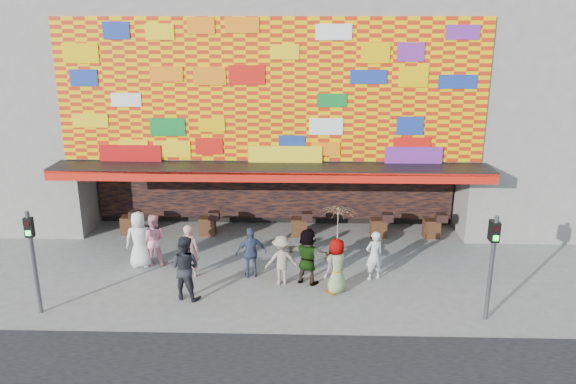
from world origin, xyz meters
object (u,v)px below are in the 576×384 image
Objects in this scene: signal_right at (492,257)px; ped_b at (189,251)px; ped_g at (336,266)px; ped_h at (374,256)px; parasol at (338,223)px; ped_d at (281,260)px; ped_f at (308,256)px; ped_c at (185,267)px; ped_a at (140,240)px; ped_i at (153,240)px; signal_left at (32,251)px; ped_e at (251,253)px.

ped_b is at bearing 164.32° from signal_right.
ped_h is at bearing 172.41° from ped_g.
ped_b is at bearing 168.48° from parasol.
ped_b is 2.98m from ped_d.
ped_h is (2.09, 0.35, -0.10)m from ped_f.
ped_h is at bearing -147.51° from ped_c.
ped_g is at bearing 156.95° from ped_a.
ped_d is 0.89× the size of ped_i.
signal_left reaches higher than parasol.
ped_b is 1.10× the size of ped_h.
ped_g reaches higher than ped_e.
ped_g is at bearing 152.92° from ped_d.
signal_left reaches higher than ped_b.
ped_b is 1.12× the size of ped_d.
parasol reaches higher than ped_d.
ped_f is 1.12× the size of ped_h.
ped_f is at bearing 160.53° from ped_a.
ped_b is at bearing -11.89° from ped_e.
signal_right is 5.40m from ped_f.
signal_left is at bearing 10.14° from ped_e.
ped_f is (5.54, -1.09, -0.05)m from ped_a.
ped_b is (1.78, -0.74, -0.07)m from ped_a.
ped_h is (3.88, -0.05, -0.03)m from ped_e.
ped_f reaches higher than ped_e.
ped_d is 2.25m from parasol.
signal_right is 10.61m from ped_i.
signal_left is 1.54× the size of ped_c.
ped_h is at bearing 179.64° from ped_b.
ped_g is (-4.04, 1.49, -1.01)m from signal_right.
ped_c is 4.64m from parasol.
ped_a is 1.08× the size of ped_b.
ped_e is 2.82m from ped_g.
ped_g is at bearing 166.41° from ped_i.
signal_right is at bearing -20.23° from parasol.
signal_left is 7.08m from ped_d.
signal_left is at bearing 180.00° from signal_right.
ped_d is 0.98× the size of ped_h.
signal_right reaches higher than ped_f.
signal_left is at bearing -169.91° from parasol.
ped_d is at bearing 166.65° from ped_i.
ped_a is at bearing -27.52° from ped_h.
ped_c is 1.14× the size of ped_g.
ped_b reaches higher than ped_g.
ped_f reaches higher than ped_h.
signal_right is at bearing 146.36° from ped_e.
signal_right is 1.58× the size of ped_a.
ped_a is 4.88m from ped_d.
ped_a is 1.21× the size of ped_d.
ped_e reaches higher than ped_d.
ped_g reaches higher than ped_h.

